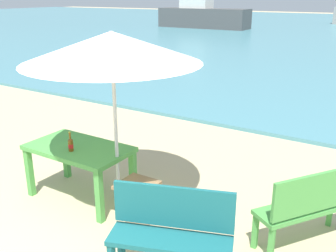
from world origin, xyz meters
The scene contains 7 objects.
picnic_table_green centered at (-0.66, 1.26, 0.65)m, with size 1.40×0.80×0.76m.
beer_bottle_amber centered at (-0.62, 1.10, 0.85)m, with size 0.07×0.07×0.26m.
patio_umbrella centered at (0.00, 1.27, 2.12)m, with size 2.10×2.10×2.30m.
side_table_wood centered at (0.39, 1.16, 0.35)m, with size 0.44×0.44×0.54m.
bench_teal_center centered at (1.23, 0.58, 0.54)m, with size 1.25×0.74×0.95m.
bench_green_left centered at (2.27, 1.79, 0.54)m, with size 0.98×1.19×0.95m.
boat_tanker centered at (-11.64, 26.18, 1.03)m, with size 7.30×1.99×2.66m.
Camera 1 is at (2.90, -2.15, 2.70)m, focal length 41.12 mm.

